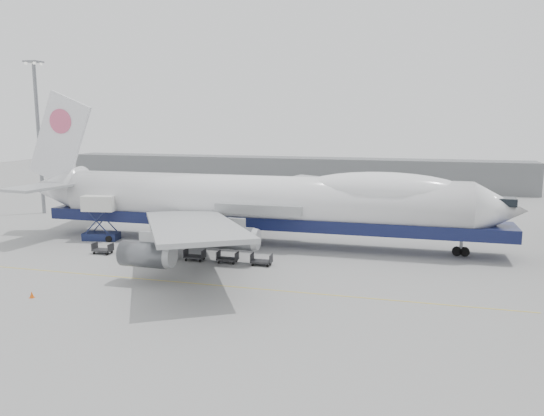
# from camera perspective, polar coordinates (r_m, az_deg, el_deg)

# --- Properties ---
(ground) EXTENTS (260.00, 260.00, 0.00)m
(ground) POSITION_cam_1_polar(r_m,az_deg,el_deg) (58.25, -4.86, -6.45)
(ground) COLOR gray
(ground) RESTS_ON ground
(apron_line) EXTENTS (60.00, 0.15, 0.01)m
(apron_line) POSITION_cam_1_polar(r_m,az_deg,el_deg) (52.89, -7.08, -8.16)
(apron_line) COLOR gold
(apron_line) RESTS_ON ground
(hangar) EXTENTS (110.00, 8.00, 7.00)m
(hangar) POSITION_cam_1_polar(r_m,az_deg,el_deg) (126.65, 1.60, 3.90)
(hangar) COLOR slate
(hangar) RESTS_ON ground
(floodlight_mast) EXTENTS (2.40, 2.40, 25.43)m
(floodlight_mast) POSITION_cam_1_polar(r_m,az_deg,el_deg) (98.04, -23.84, 7.74)
(floodlight_mast) COLOR slate
(floodlight_mast) RESTS_ON ground
(airliner) EXTENTS (67.00, 55.30, 19.98)m
(airliner) POSITION_cam_1_polar(r_m,az_deg,el_deg) (68.01, -0.99, 0.76)
(airliner) COLOR white
(airliner) RESTS_ON ground
(catering_truck) EXTENTS (4.91, 3.73, 6.01)m
(catering_truck) POSITION_cam_1_polar(r_m,az_deg,el_deg) (74.17, -17.98, -0.69)
(catering_truck) COLOR #161E43
(catering_truck) RESTS_ON ground
(traffic_cone) EXTENTS (0.41, 0.41, 0.61)m
(traffic_cone) POSITION_cam_1_polar(r_m,az_deg,el_deg) (53.37, -24.43, -8.49)
(traffic_cone) COLOR #DB520B
(traffic_cone) RESTS_ON ground
(dolly_0) EXTENTS (2.30, 1.35, 1.30)m
(dolly_0) POSITION_cam_1_polar(r_m,az_deg,el_deg) (67.07, -17.74, -4.26)
(dolly_0) COLOR #2D2D30
(dolly_0) RESTS_ON ground
(dolly_1) EXTENTS (2.30, 1.35, 1.30)m
(dolly_1) POSITION_cam_1_polar(r_m,az_deg,el_deg) (65.04, -14.78, -4.55)
(dolly_1) COLOR #2D2D30
(dolly_1) RESTS_ON ground
(dolly_2) EXTENTS (2.30, 1.35, 1.30)m
(dolly_2) POSITION_cam_1_polar(r_m,az_deg,el_deg) (63.19, -11.63, -4.84)
(dolly_2) COLOR #2D2D30
(dolly_2) RESTS_ON ground
(dolly_3) EXTENTS (2.30, 1.35, 1.30)m
(dolly_3) POSITION_cam_1_polar(r_m,az_deg,el_deg) (61.55, -8.30, -5.13)
(dolly_3) COLOR #2D2D30
(dolly_3) RESTS_ON ground
(dolly_4) EXTENTS (2.30, 1.35, 1.30)m
(dolly_4) POSITION_cam_1_polar(r_m,az_deg,el_deg) (60.12, -4.80, -5.41)
(dolly_4) COLOR #2D2D30
(dolly_4) RESTS_ON ground
(dolly_5) EXTENTS (2.30, 1.35, 1.30)m
(dolly_5) POSITION_cam_1_polar(r_m,az_deg,el_deg) (58.93, -1.13, -5.69)
(dolly_5) COLOR #2D2D30
(dolly_5) RESTS_ON ground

